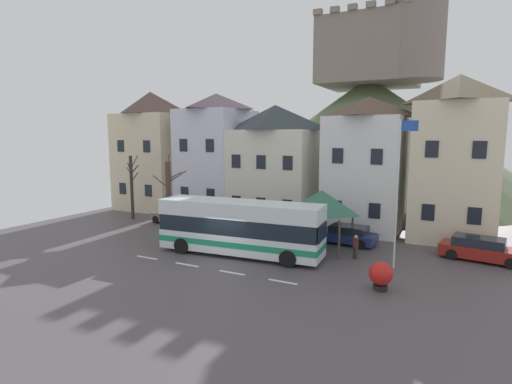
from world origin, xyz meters
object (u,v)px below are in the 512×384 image
(parked_car_00, at_px, (347,235))
(harbour_buoy, at_px, (381,275))
(transit_bus, at_px, (240,228))
(bus_shelter, at_px, (322,202))
(hilltop_castle, at_px, (368,131))
(flagpole, at_px, (399,185))
(bare_tree_01, at_px, (169,199))
(townhouse_01, at_px, (217,155))
(parked_car_02, at_px, (174,215))
(pedestrian_01, at_px, (356,246))
(townhouse_02, at_px, (275,164))
(parked_car_01, at_px, (481,249))
(bare_tree_00, at_px, (132,186))
(public_bench, at_px, (364,238))
(pedestrian_00, at_px, (316,242))
(townhouse_00, at_px, (152,151))
(townhouse_04, at_px, (455,158))
(townhouse_03, at_px, (366,164))

(parked_car_00, distance_m, harbour_buoy, 8.39)
(transit_bus, relative_size, bus_shelter, 2.69)
(hilltop_castle, height_order, flagpole, hilltop_castle)
(flagpole, bearing_deg, bare_tree_01, -179.71)
(parked_car_00, xyz_separation_m, harbour_buoy, (3.59, -7.59, 0.14))
(parked_car_00, height_order, flagpole, flagpole)
(parked_car_00, distance_m, flagpole, 6.77)
(townhouse_01, height_order, parked_car_02, townhouse_01)
(pedestrian_01, distance_m, bare_tree_01, 13.64)
(pedestrian_01, xyz_separation_m, bare_tree_01, (-13.46, -0.80, 2.03))
(townhouse_02, distance_m, parked_car_01, 16.82)
(bare_tree_00, relative_size, bare_tree_01, 0.93)
(public_bench, height_order, bare_tree_01, bare_tree_01)
(hilltop_castle, height_order, public_bench, hilltop_castle)
(public_bench, bearing_deg, pedestrian_00, -121.89)
(townhouse_00, bearing_deg, pedestrian_01, -18.79)
(hilltop_castle, relative_size, parked_car_01, 8.64)
(hilltop_castle, relative_size, pedestrian_00, 29.09)
(hilltop_castle, distance_m, transit_bus, 32.32)
(parked_car_00, relative_size, flagpole, 0.51)
(parked_car_02, distance_m, bare_tree_00, 4.89)
(townhouse_01, bearing_deg, bare_tree_00, -133.35)
(townhouse_01, distance_m, bare_tree_00, 8.18)
(parked_car_01, bearing_deg, harbour_buoy, -112.61)
(parked_car_02, bearing_deg, bus_shelter, 174.81)
(townhouse_01, bearing_deg, townhouse_04, -0.49)
(townhouse_04, distance_m, harbour_buoy, 13.76)
(pedestrian_00, bearing_deg, flagpole, -7.04)
(transit_bus, height_order, parked_car_00, transit_bus)
(flagpole, height_order, harbour_buoy, flagpole)
(transit_bus, bearing_deg, pedestrian_01, 15.70)
(bare_tree_00, bearing_deg, parked_car_02, 4.86)
(parked_car_01, bearing_deg, pedestrian_00, -152.30)
(public_bench, bearing_deg, townhouse_03, 101.83)
(townhouse_01, height_order, townhouse_02, townhouse_01)
(parked_car_00, xyz_separation_m, pedestrian_01, (1.36, -3.19, 0.17))
(pedestrian_01, distance_m, harbour_buoy, 4.93)
(bus_shelter, height_order, parked_car_01, bus_shelter)
(pedestrian_00, xyz_separation_m, pedestrian_01, (2.42, 0.13, 0.02))
(parked_car_01, bearing_deg, parked_car_00, -172.38)
(harbour_buoy, bearing_deg, townhouse_04, 77.73)
(bus_shelter, xyz_separation_m, pedestrian_01, (2.51, -1.04, -2.34))
(transit_bus, height_order, harbour_buoy, transit_bus)
(townhouse_03, bearing_deg, harbour_buoy, -74.58)
(hilltop_castle, relative_size, flagpole, 5.03)
(parked_car_01, bearing_deg, transit_bus, -149.10)
(townhouse_01, xyz_separation_m, harbour_buoy, (17.29, -12.69, -4.84))
(bus_shelter, relative_size, pedestrian_01, 2.66)
(parked_car_01, relative_size, bare_tree_01, 0.80)
(townhouse_04, xyz_separation_m, pedestrian_00, (-7.38, -8.25, -5.01))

